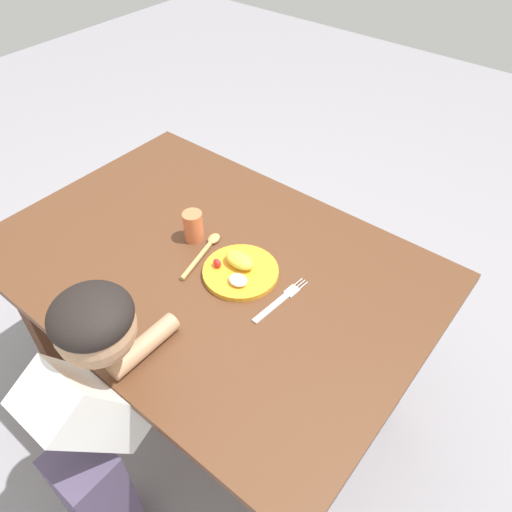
# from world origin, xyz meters

# --- Properties ---
(ground_plane) EXTENTS (8.00, 8.00, 0.00)m
(ground_plane) POSITION_xyz_m (0.00, 0.00, 0.00)
(ground_plane) COLOR gray
(dining_table) EXTENTS (1.40, 0.98, 0.75)m
(dining_table) POSITION_xyz_m (0.00, 0.00, 0.62)
(dining_table) COLOR brown
(dining_table) RESTS_ON ground_plane
(plate) EXTENTS (0.24, 0.24, 0.06)m
(plate) POSITION_xyz_m (0.11, 0.02, 0.77)
(plate) COLOR gold
(plate) RESTS_ON dining_table
(fork) EXTENTS (0.04, 0.23, 0.01)m
(fork) POSITION_xyz_m (0.28, 0.00, 0.75)
(fork) COLOR silver
(fork) RESTS_ON dining_table
(spoon) EXTENTS (0.08, 0.23, 0.02)m
(spoon) POSITION_xyz_m (-0.04, 0.02, 0.76)
(spoon) COLOR tan
(spoon) RESTS_ON dining_table
(drinking_cup) EXTENTS (0.07, 0.07, 0.10)m
(drinking_cup) POSITION_xyz_m (-0.11, 0.05, 0.80)
(drinking_cup) COLOR #DE6F44
(drinking_cup) RESTS_ON dining_table
(person) EXTENTS (0.19, 0.46, 1.06)m
(person) POSITION_xyz_m (0.10, -0.56, 0.61)
(person) COLOR #4C415C
(person) RESTS_ON ground_plane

